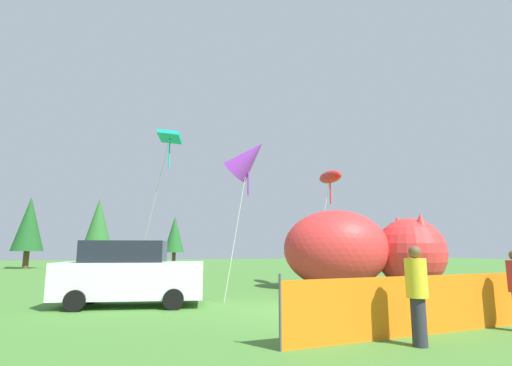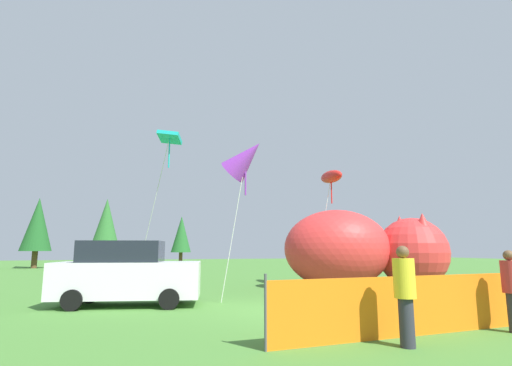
% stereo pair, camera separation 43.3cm
% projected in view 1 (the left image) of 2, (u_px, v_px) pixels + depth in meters
% --- Properties ---
extents(ground_plane, '(120.00, 120.00, 0.00)m').
position_uv_depth(ground_plane, '(303.00, 312.00, 11.08)').
color(ground_plane, '#477F33').
extents(parked_car, '(4.62, 2.57, 1.98)m').
position_uv_depth(parked_car, '(130.00, 274.00, 12.26)').
color(parked_car, white).
rests_on(parked_car, ground).
extents(folding_chair, '(0.65, 0.65, 0.86)m').
position_uv_depth(folding_chair, '(390.00, 289.00, 12.33)').
color(folding_chair, '#267F33').
rests_on(folding_chair, ground).
extents(inflatable_cat, '(7.60, 4.80, 3.48)m').
position_uv_depth(inflatable_cat, '(360.00, 252.00, 17.97)').
color(inflatable_cat, red).
rests_on(inflatable_cat, ground).
extents(safety_fence, '(7.21, 0.63, 1.30)m').
position_uv_depth(safety_fence, '(434.00, 304.00, 8.30)').
color(safety_fence, orange).
rests_on(safety_fence, ground).
extents(spectator_in_blue_shirt, '(0.39, 0.39, 1.78)m').
position_uv_depth(spectator_in_blue_shirt, '(417.00, 291.00, 7.28)').
color(spectator_in_blue_shirt, '#2D2D38').
rests_on(spectator_in_blue_shirt, ground).
extents(kite_red_lizard, '(1.83, 2.77, 5.66)m').
position_uv_depth(kite_red_lizard, '(330.00, 177.00, 19.35)').
color(kite_red_lizard, silver).
rests_on(kite_red_lizard, ground).
extents(kite_teal_diamond, '(1.70, 2.62, 6.60)m').
position_uv_depth(kite_teal_diamond, '(169.00, 140.00, 16.73)').
color(kite_teal_diamond, silver).
rests_on(kite_teal_diamond, ground).
extents(kite_purple_delta, '(1.95, 1.86, 5.68)m').
position_uv_depth(kite_purple_delta, '(248.00, 158.00, 13.80)').
color(kite_purple_delta, silver).
rests_on(kite_purple_delta, ground).
extents(horizon_tree_east, '(2.37, 2.37, 5.66)m').
position_uv_depth(horizon_tree_east, '(175.00, 234.00, 47.70)').
color(horizon_tree_east, brown).
rests_on(horizon_tree_east, ground).
extents(horizon_tree_west, '(3.22, 3.22, 7.68)m').
position_uv_depth(horizon_tree_west, '(98.00, 223.00, 46.77)').
color(horizon_tree_west, brown).
rests_on(horizon_tree_west, ground).
extents(horizon_tree_mid, '(2.72, 2.72, 6.50)m').
position_uv_depth(horizon_tree_mid, '(29.00, 224.00, 36.55)').
color(horizon_tree_mid, brown).
rests_on(horizon_tree_mid, ground).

